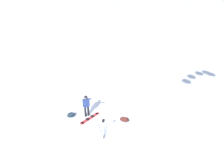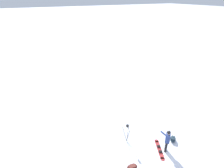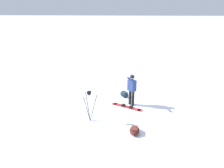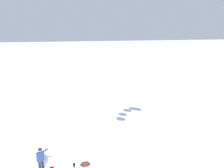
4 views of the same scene
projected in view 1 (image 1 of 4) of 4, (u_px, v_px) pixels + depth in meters
name	position (u px, v px, depth m)	size (l,w,h in m)	color
ground_plane	(96.00, 117.00, 13.55)	(300.00, 300.00, 0.00)	white
snowboarder	(86.00, 104.00, 13.16)	(0.74, 0.51, 1.68)	black
snowboard	(90.00, 118.00, 13.37)	(0.93, 1.59, 0.10)	#B23333
gear_bag_large	(71.00, 115.00, 13.46)	(0.67, 0.65, 0.31)	#192833
camera_tripod	(103.00, 125.00, 11.15)	(0.57, 0.57, 1.42)	#262628
gear_bag_small	(124.00, 119.00, 13.06)	(0.68, 0.45, 0.25)	#4C1E19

